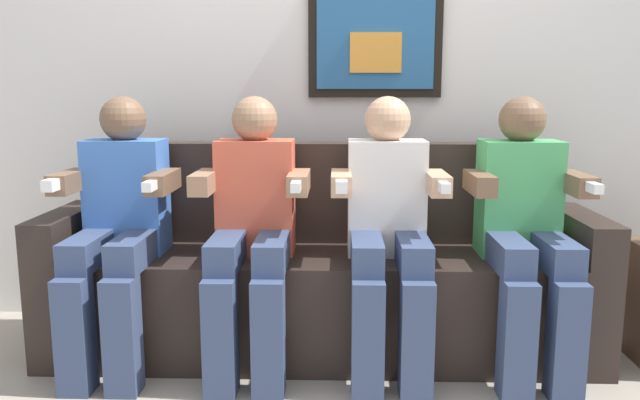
# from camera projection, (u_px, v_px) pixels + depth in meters

# --- Properties ---
(ground_plane) EXTENTS (6.17, 6.17, 0.00)m
(ground_plane) POSITION_uv_depth(u_px,v_px,m) (319.00, 380.00, 2.50)
(ground_plane) COLOR #9E9384
(back_wall_assembly) EXTENTS (4.75, 0.10, 2.60)m
(back_wall_assembly) POSITION_uv_depth(u_px,v_px,m) (325.00, 55.00, 3.03)
(back_wall_assembly) COLOR silver
(back_wall_assembly) RESTS_ON ground_plane
(couch) EXTENTS (2.35, 0.58, 0.90)m
(couch) POSITION_uv_depth(u_px,v_px,m) (321.00, 280.00, 2.77)
(couch) COLOR #2D231E
(couch) RESTS_ON ground_plane
(person_leftmost) EXTENTS (0.46, 0.56, 1.11)m
(person_leftmost) POSITION_uv_depth(u_px,v_px,m) (118.00, 221.00, 2.58)
(person_leftmost) COLOR #3F72CC
(person_leftmost) RESTS_ON ground_plane
(person_left_center) EXTENTS (0.46, 0.56, 1.11)m
(person_left_center) POSITION_uv_depth(u_px,v_px,m) (253.00, 222.00, 2.56)
(person_left_center) COLOR #D8593F
(person_left_center) RESTS_ON ground_plane
(person_right_center) EXTENTS (0.46, 0.56, 1.11)m
(person_right_center) POSITION_uv_depth(u_px,v_px,m) (388.00, 223.00, 2.54)
(person_right_center) COLOR white
(person_right_center) RESTS_ON ground_plane
(person_rightmost) EXTENTS (0.46, 0.56, 1.11)m
(person_rightmost) POSITION_uv_depth(u_px,v_px,m) (526.00, 224.00, 2.53)
(person_rightmost) COLOR #4CB266
(person_rightmost) RESTS_ON ground_plane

